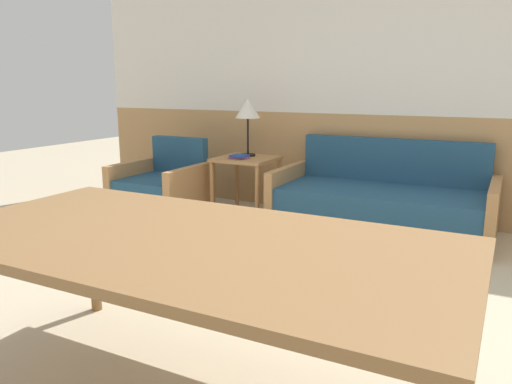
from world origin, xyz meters
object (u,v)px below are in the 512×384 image
couch (381,205)px  armchair (162,192)px  side_table (246,167)px  dining_table (188,250)px  table_lamp (248,110)px

couch → armchair: 2.17m
side_table → dining_table: dining_table is taller
armchair → side_table: armchair is taller
table_lamp → dining_table: table_lamp is taller
side_table → dining_table: 3.10m
armchair → couch: bearing=3.8°
dining_table → side_table: bearing=114.2°
side_table → table_lamp: 0.57m
dining_table → armchair: bearing=129.9°
couch → table_lamp: 1.62m
armchair → dining_table: size_ratio=0.38×
side_table → dining_table: (1.27, -2.82, 0.18)m
couch → armchair: size_ratio=2.36×
armchair → table_lamp: (0.73, 0.49, 0.82)m
armchair → table_lamp: size_ratio=1.38×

